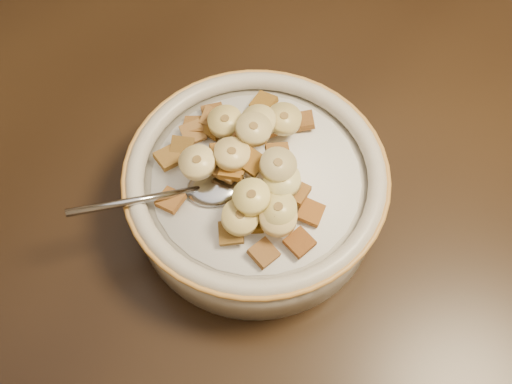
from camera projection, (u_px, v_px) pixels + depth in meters
floor at (286, 310)px, 1.40m from camera, size 4.00×4.50×0.10m
table at (313, 74)px, 0.72m from camera, size 1.42×0.93×0.04m
cereal_bowl at (256, 194)px, 0.59m from camera, size 0.22×0.22×0.05m
milk at (256, 179)px, 0.57m from camera, size 0.19×0.19×0.00m
spoon at (217, 186)px, 0.56m from camera, size 0.07×0.06×0.01m
cereal_square_0 at (303, 121)px, 0.59m from camera, size 0.03×0.03×0.01m
cereal_square_1 at (194, 126)px, 0.59m from camera, size 0.03×0.03×0.01m
cereal_square_2 at (212, 119)px, 0.59m from camera, size 0.03×0.03×0.01m
cereal_square_3 at (300, 242)px, 0.52m from camera, size 0.02×0.02×0.01m
cereal_square_4 at (254, 208)px, 0.53m from camera, size 0.02×0.02×0.01m
cereal_square_5 at (193, 133)px, 0.58m from camera, size 0.03×0.03×0.01m
cereal_square_6 at (251, 222)px, 0.53m from camera, size 0.03×0.03×0.01m
cereal_square_7 at (278, 154)px, 0.55m from camera, size 0.03×0.03×0.01m
cereal_square_8 at (214, 113)px, 0.59m from camera, size 0.03×0.03×0.01m
cereal_square_9 at (264, 253)px, 0.52m from camera, size 0.02×0.02×0.01m
cereal_square_10 at (296, 192)px, 0.54m from camera, size 0.03×0.03×0.01m
cereal_square_11 at (232, 170)px, 0.55m from camera, size 0.03×0.03×0.01m
cereal_square_12 at (213, 127)px, 0.58m from camera, size 0.03×0.02×0.01m
cereal_square_13 at (274, 204)px, 0.53m from camera, size 0.03×0.03×0.01m
cereal_square_14 at (227, 170)px, 0.55m from camera, size 0.03×0.03×0.01m
cereal_square_15 at (182, 148)px, 0.57m from camera, size 0.03×0.03×0.01m
cereal_square_16 at (264, 103)px, 0.60m from camera, size 0.03×0.03×0.01m
cereal_square_17 at (311, 212)px, 0.54m from camera, size 0.03×0.03×0.01m
cereal_square_18 at (223, 152)px, 0.56m from camera, size 0.03×0.03×0.01m
cereal_square_19 at (240, 145)px, 0.56m from camera, size 0.03×0.03×0.01m
cereal_square_20 at (252, 162)px, 0.54m from camera, size 0.02×0.02×0.01m
cereal_square_21 at (247, 129)px, 0.57m from camera, size 0.02×0.02×0.01m
cereal_square_22 at (275, 125)px, 0.58m from camera, size 0.03×0.03×0.01m
cereal_square_23 at (170, 200)px, 0.55m from camera, size 0.03×0.03×0.01m
cereal_square_24 at (168, 158)px, 0.57m from camera, size 0.02×0.02×0.01m
cereal_square_25 at (236, 164)px, 0.55m from camera, size 0.03×0.03×0.01m
cereal_square_26 at (231, 233)px, 0.53m from camera, size 0.03×0.03×0.01m
banana_slice_0 at (232, 154)px, 0.54m from camera, size 0.04×0.04×0.01m
banana_slice_1 at (278, 165)px, 0.53m from camera, size 0.04×0.04×0.02m
banana_slice_2 at (252, 197)px, 0.52m from camera, size 0.04×0.04×0.01m
banana_slice_3 at (240, 217)px, 0.52m from camera, size 0.04×0.04×0.01m
banana_slice_4 at (278, 218)px, 0.52m from camera, size 0.03×0.03×0.01m
banana_slice_5 at (197, 162)px, 0.54m from camera, size 0.04×0.04×0.01m
banana_slice_6 at (282, 181)px, 0.53m from camera, size 0.04×0.04×0.01m
banana_slice_7 at (278, 209)px, 0.52m from camera, size 0.04×0.04×0.01m
banana_slice_8 at (254, 129)px, 0.55m from camera, size 0.04×0.04×0.01m
banana_slice_9 at (225, 122)px, 0.57m from camera, size 0.04×0.04×0.01m
banana_slice_10 at (284, 119)px, 0.57m from camera, size 0.03×0.03×0.01m
banana_slice_11 at (258, 122)px, 0.56m from camera, size 0.04×0.04×0.01m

